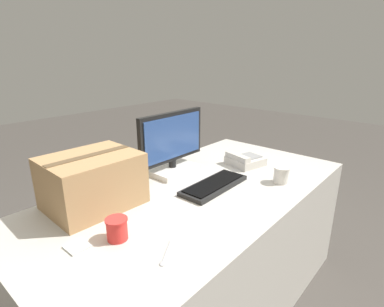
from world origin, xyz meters
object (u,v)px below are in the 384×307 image
(sticky_note_pad, at_px, (77,246))
(cardboard_box, at_px, (92,181))
(paper_cup_left, at_px, (117,229))
(spoon, at_px, (165,256))
(desk_phone, at_px, (245,160))
(keyboard, at_px, (214,185))
(paper_cup_right, at_px, (281,175))
(monitor, at_px, (172,147))

(sticky_note_pad, bearing_deg, cardboard_box, 47.38)
(paper_cup_left, xyz_separation_m, cardboard_box, (0.09, 0.31, 0.08))
(spoon, height_order, sticky_note_pad, sticky_note_pad)
(desk_phone, bearing_deg, keyboard, -156.88)
(paper_cup_left, relative_size, spoon, 0.66)
(desk_phone, height_order, paper_cup_left, paper_cup_left)
(keyboard, height_order, desk_phone, desk_phone)
(paper_cup_left, height_order, sticky_note_pad, paper_cup_left)
(sticky_note_pad, bearing_deg, paper_cup_right, -16.15)
(monitor, distance_m, cardboard_box, 0.53)
(spoon, distance_m, cardboard_box, 0.53)
(keyboard, bearing_deg, paper_cup_right, -40.00)
(monitor, height_order, spoon, monitor)
(monitor, height_order, paper_cup_right, monitor)
(paper_cup_right, bearing_deg, desk_phone, 69.87)
(paper_cup_right, bearing_deg, keyboard, 140.79)
(keyboard, xyz_separation_m, cardboard_box, (-0.52, 0.30, 0.11))
(monitor, relative_size, paper_cup_right, 5.33)
(cardboard_box, bearing_deg, desk_phone, -14.68)
(sticky_note_pad, bearing_deg, keyboard, -4.77)
(paper_cup_left, bearing_deg, spoon, -77.79)
(spoon, relative_size, sticky_note_pad, 1.67)
(desk_phone, bearing_deg, paper_cup_left, -161.78)
(paper_cup_left, bearing_deg, desk_phone, 3.79)
(monitor, xyz_separation_m, paper_cup_left, (-0.62, -0.32, -0.11))
(desk_phone, xyz_separation_m, sticky_note_pad, (-1.13, 0.00, -0.03))
(cardboard_box, height_order, sticky_note_pad, cardboard_box)
(monitor, distance_m, spoon, 0.80)
(keyboard, height_order, sticky_note_pad, keyboard)
(monitor, bearing_deg, cardboard_box, -178.00)
(sticky_note_pad, bearing_deg, paper_cup_left, -27.82)
(spoon, bearing_deg, cardboard_box, -127.49)
(monitor, relative_size, desk_phone, 2.04)
(keyboard, relative_size, spoon, 3.15)
(paper_cup_left, distance_m, sticky_note_pad, 0.15)
(monitor, relative_size, cardboard_box, 1.18)
(keyboard, bearing_deg, spoon, -159.82)
(keyboard, height_order, cardboard_box, cardboard_box)
(paper_cup_right, bearing_deg, spoon, 178.69)
(desk_phone, xyz_separation_m, paper_cup_left, (-1.00, -0.07, 0.01))
(monitor, distance_m, desk_phone, 0.48)
(keyboard, bearing_deg, paper_cup_left, 179.76)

